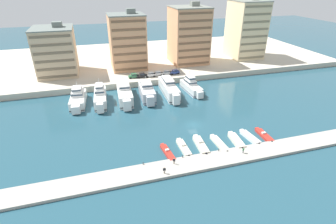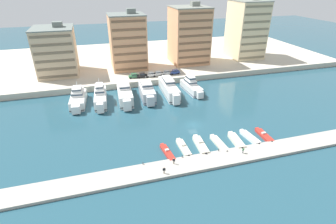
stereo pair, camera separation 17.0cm
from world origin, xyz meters
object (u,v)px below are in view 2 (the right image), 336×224
Objects in this scene: yacht_white_center_right at (191,86)px; pedestrian_near_edge at (243,150)px; yacht_silver_center_left at (147,92)px; car_silver_center at (166,72)px; motorboat_cream_left at (183,147)px; yacht_white_center at (169,88)px; car_black_left at (142,75)px; yacht_white_far_left at (78,99)px; car_white_mid_left at (151,74)px; pedestrian_mid_deck at (164,170)px; car_white_center_left at (158,73)px; motorboat_cream_mid_left at (200,145)px; pedestrian_far_side at (174,160)px; car_blue_center_right at (175,72)px; motorboat_cream_center at (236,141)px; motorboat_cream_center_left at (219,144)px; motorboat_white_center_right at (250,137)px; yacht_white_mid_left at (125,93)px; motorboat_red_mid_right at (264,135)px; motorboat_red_far_left at (167,153)px; yacht_white_left at (100,97)px; car_green_far_left at (134,76)px.

pedestrian_near_edge is (-2.13, -40.72, -0.46)m from yacht_white_center_right.
car_silver_center is at bearing 53.94° from yacht_silver_center_left.
yacht_silver_center_left is 33.17m from motorboat_cream_left.
yacht_white_center reaches higher than car_black_left.
car_white_mid_left is (28.11, 14.06, 1.18)m from yacht_white_far_left.
yacht_white_center_right is 47.98m from pedestrian_mid_deck.
car_white_mid_left is at bearing -176.12° from car_silver_center.
yacht_silver_center_left is at bearing -126.06° from car_silver_center.
car_white_center_left is at bearing 4.56° from car_black_left.
motorboat_cream_mid_left is 10.44m from pedestrian_far_side.
car_white_mid_left is at bearing 130.72° from yacht_white_center_right.
yacht_white_far_left is 3.86× the size of car_blue_center_right.
car_white_mid_left is at bearing 103.04° from motorboat_cream_center.
car_silver_center is at bearing 84.21° from motorboat_cream_mid_left.
yacht_silver_center_left is 1.92× the size of motorboat_cream_center_left.
motorboat_white_center_right is at bearing 2.45° from motorboat_cream_center_left.
pedestrian_far_side is at bearing -82.05° from yacht_white_mid_left.
yacht_white_center_right is 40.77m from pedestrian_near_edge.
pedestrian_near_edge is (-0.26, -55.43, -1.64)m from car_blue_center_right.
yacht_silver_center_left reaches higher than motorboat_cream_mid_left.
pedestrian_mid_deck is (-16.66, -7.47, 1.26)m from motorboat_cream_center_left.
motorboat_red_mid_right is (13.34, 0.25, 0.02)m from motorboat_cream_center_left.
yacht_white_center_right is 3.70× the size of car_white_center_left.
motorboat_cream_mid_left is 5.58× the size of pedestrian_near_edge.
yacht_white_mid_left is 35.60m from motorboat_red_far_left.
yacht_white_far_left reaches higher than pedestrian_near_edge.
motorboat_cream_left is 1.93× the size of car_blue_center_right.
yacht_silver_center_left is at bearing -0.40° from yacht_white_left.
car_blue_center_right is at bearing 46.23° from yacht_silver_center_left.
motorboat_red_mid_right is (32.64, -34.80, -1.95)m from yacht_white_mid_left.
pedestrian_far_side reaches higher than motorboat_white_center_right.
yacht_white_mid_left is at bearing 129.31° from motorboat_white_center_right.
motorboat_red_mid_right is (24.90, -33.61, -1.91)m from yacht_silver_center_left.
yacht_white_mid_left is at bearing 118.85° from motorboat_cream_center_left.
pedestrian_near_edge reaches higher than motorboat_cream_center_left.
yacht_white_mid_left is at bearing 93.55° from pedestrian_mid_deck.
pedestrian_near_edge is at bearing -26.74° from motorboat_cream_left.
motorboat_red_mid_right is at bearing -74.99° from car_silver_center.
motorboat_cream_center_left is 49.94m from car_white_center_left.
pedestrian_mid_deck is at bearing -145.54° from motorboat_cream_mid_left.
car_white_center_left reaches higher than motorboat_cream_center_left.
yacht_white_far_left is at bearing -155.23° from car_white_center_left.
motorboat_red_mid_right is at bearing -61.43° from car_green_far_left.
motorboat_cream_mid_left is (-1.74, -34.29, -1.84)m from yacht_white_center.
motorboat_cream_center_left is 14.64m from pedestrian_far_side.
yacht_white_center is at bearing -178.72° from yacht_white_center_right.
car_white_center_left is at bearing 83.18° from motorboat_cream_left.
yacht_silver_center_left is 0.79× the size of yacht_white_center.
car_black_left is at bearing 101.81° from motorboat_cream_center_left.
car_green_far_left is (-2.02, 15.82, 0.94)m from yacht_silver_center_left.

